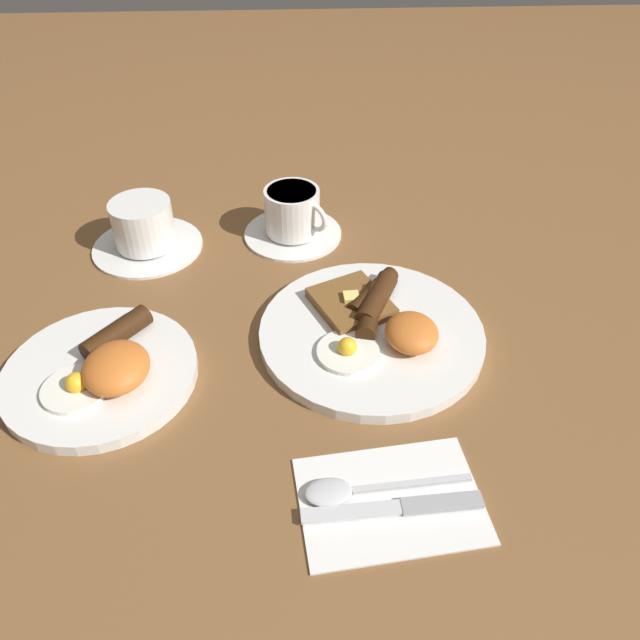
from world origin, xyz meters
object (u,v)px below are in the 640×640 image
(teacup_near, at_px, (293,217))
(breakfast_plate_near, at_px, (373,328))
(teacup_far, at_px, (144,229))
(breakfast_plate_far, at_px, (104,370))
(knife, at_px, (403,507))
(spoon, at_px, (347,490))

(teacup_near, bearing_deg, breakfast_plate_near, -157.88)
(breakfast_plate_near, xyz_separation_m, teacup_far, (0.21, 0.32, 0.02))
(teacup_far, bearing_deg, teacup_near, -84.13)
(teacup_far, bearing_deg, breakfast_plate_near, -124.13)
(teacup_near, relative_size, teacup_far, 0.92)
(breakfast_plate_far, height_order, teacup_far, teacup_far)
(teacup_far, xyz_separation_m, knife, (-0.47, -0.32, -0.03))
(breakfast_plate_near, height_order, breakfast_plate_far, breakfast_plate_far)
(teacup_far, height_order, spoon, teacup_far)
(teacup_near, bearing_deg, spoon, -174.58)
(teacup_far, relative_size, spoon, 0.97)
(teacup_far, distance_m, spoon, 0.52)
(knife, distance_m, spoon, 0.06)
(breakfast_plate_near, height_order, teacup_far, teacup_far)
(teacup_far, bearing_deg, spoon, -149.31)
(breakfast_plate_near, xyz_separation_m, teacup_near, (0.24, 0.10, 0.02))
(breakfast_plate_far, height_order, teacup_near, teacup_near)
(knife, bearing_deg, teacup_near, -82.08)
(knife, bearing_deg, spoon, -24.04)
(breakfast_plate_near, distance_m, breakfast_plate_far, 0.33)
(breakfast_plate_near, xyz_separation_m, knife, (-0.25, -0.00, -0.01))
(spoon, bearing_deg, teacup_near, -89.20)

